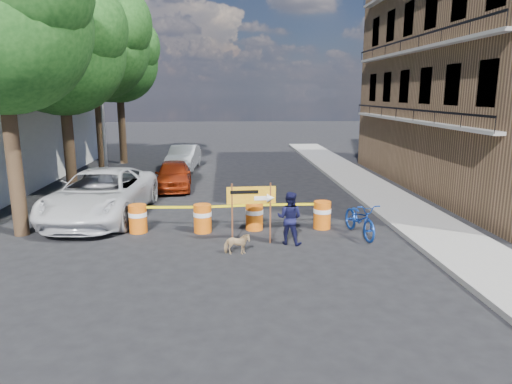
{
  "coord_description": "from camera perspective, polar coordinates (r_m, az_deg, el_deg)",
  "views": [
    {
      "loc": [
        -0.43,
        -12.15,
        4.34
      ],
      "look_at": [
        0.54,
        1.83,
        1.3
      ],
      "focal_mm": 32.0,
      "sensor_mm": 36.0,
      "label": 1
    }
  ],
  "objects": [
    {
      "name": "tree_mid_a",
      "position": [
        20.23,
        -23.06,
        16.03
      ],
      "size": [
        5.25,
        5.0,
        8.68
      ],
      "color": "#332316",
      "rests_on": "ground"
    },
    {
      "name": "barrel_mid_right",
      "position": [
        14.77,
        -0.21,
        -2.94
      ],
      "size": [
        0.58,
        0.58,
        0.9
      ],
      "color": "#CC5E0C",
      "rests_on": "ground"
    },
    {
      "name": "barrel_far_left",
      "position": [
        14.95,
        -14.55,
        -3.17
      ],
      "size": [
        0.58,
        0.58,
        0.9
      ],
      "color": "#CC5E0C",
      "rests_on": "ground"
    },
    {
      "name": "sedan_silver",
      "position": [
        26.87,
        -9.01,
        4.3
      ],
      "size": [
        1.85,
        4.34,
        1.39
      ],
      "primitive_type": "imported",
      "rotation": [
        0.0,
        0.0,
        -0.09
      ],
      "color": "#B3B6BB",
      "rests_on": "ground"
    },
    {
      "name": "barrel_far_right",
      "position": [
        15.05,
        8.27,
        -2.78
      ],
      "size": [
        0.58,
        0.58,
        0.9
      ],
      "color": "#CC5E0C",
      "rests_on": "ground"
    },
    {
      "name": "suv_white",
      "position": [
        16.98,
        -18.78,
        -0.28
      ],
      "size": [
        3.32,
        6.34,
        1.7
      ],
      "primitive_type": "imported",
      "rotation": [
        0.0,
        0.0,
        -0.08
      ],
      "color": "silver",
      "rests_on": "ground"
    },
    {
      "name": "barrel_mid_left",
      "position": [
        14.6,
        -6.7,
        -3.22
      ],
      "size": [
        0.58,
        0.58,
        0.9
      ],
      "color": "#CC5E0C",
      "rests_on": "ground"
    },
    {
      "name": "tree_far",
      "position": [
        29.88,
        -16.76,
        15.34
      ],
      "size": [
        5.04,
        4.8,
        8.84
      ],
      "color": "#332316",
      "rests_on": "ground"
    },
    {
      "name": "apartment_building",
      "position": [
        23.73,
        28.68,
        14.81
      ],
      "size": [
        8.0,
        16.0,
        12.0
      ],
      "primitive_type": "cube",
      "color": "#8F6848",
      "rests_on": "ground"
    },
    {
      "name": "sidewalk_east",
      "position": [
        19.79,
        15.72,
        -0.67
      ],
      "size": [
        2.4,
        40.0,
        0.15
      ],
      "primitive_type": "cube",
      "color": "gray",
      "rests_on": "ground"
    },
    {
      "name": "bicycle",
      "position": [
        14.36,
        12.95,
        -1.37
      ],
      "size": [
        0.87,
        1.18,
        2.07
      ],
      "primitive_type": "imported",
      "rotation": [
        0.0,
        0.0,
        0.14
      ],
      "color": "#143DA4",
      "rests_on": "ground"
    },
    {
      "name": "sedan_red",
      "position": [
        21.34,
        -10.28,
        2.13
      ],
      "size": [
        1.79,
        3.98,
        1.33
      ],
      "primitive_type": "imported",
      "rotation": [
        0.0,
        0.0,
        0.06
      ],
      "color": "maroon",
      "rests_on": "ground"
    },
    {
      "name": "pedestrian",
      "position": [
        13.34,
        4.21,
        -3.26
      ],
      "size": [
        0.93,
        0.85,
        1.57
      ],
      "primitive_type": "imported",
      "rotation": [
        0.0,
        0.0,
        2.74
      ],
      "color": "#111133",
      "rests_on": "ground"
    },
    {
      "name": "detour_sign",
      "position": [
        13.16,
        0.2,
        -0.97
      ],
      "size": [
        1.42,
        0.27,
        1.82
      ],
      "rotation": [
        0.0,
        0.0,
        0.04
      ],
      "color": "#592D19",
      "rests_on": "ground"
    },
    {
      "name": "tree_near",
      "position": [
        15.62,
        -29.31,
        18.18
      ],
      "size": [
        5.46,
        5.2,
        9.15
      ],
      "color": "#332316",
      "rests_on": "ground"
    },
    {
      "name": "tree_mid_b",
      "position": [
        25.07,
        -19.38,
        17.02
      ],
      "size": [
        5.67,
        5.4,
        9.62
      ],
      "color": "#332316",
      "rests_on": "ground"
    },
    {
      "name": "streetlamp",
      "position": [
        22.34,
        -18.63,
        11.71
      ],
      "size": [
        1.25,
        0.18,
        8.0
      ],
      "color": "gray",
      "rests_on": "ground"
    },
    {
      "name": "dog",
      "position": [
        12.57,
        -2.4,
        -6.51
      ],
      "size": [
        0.72,
        0.34,
        0.6
      ],
      "primitive_type": "imported",
      "rotation": [
        0.0,
        0.0,
        1.55
      ],
      "color": "tan",
      "rests_on": "ground"
    },
    {
      "name": "ground",
      "position": [
        12.91,
        -1.83,
        -7.42
      ],
      "size": [
        120.0,
        120.0,
        0.0
      ],
      "primitive_type": "plane",
      "color": "black",
      "rests_on": "ground"
    }
  ]
}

